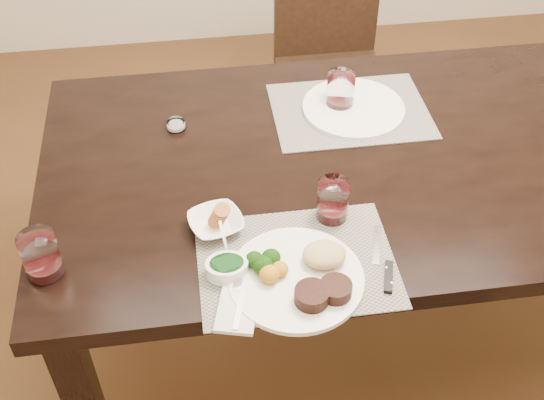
{
  "coord_description": "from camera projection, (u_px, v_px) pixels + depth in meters",
  "views": [
    {
      "loc": [
        -0.57,
        -1.4,
        1.95
      ],
      "look_at": [
        -0.4,
        -0.21,
        0.82
      ],
      "focal_mm": 45.0,
      "sensor_mm": 36.0,
      "label": 1
    }
  ],
  "objects": [
    {
      "name": "ground_plane",
      "position": [
        375.0,
        316.0,
        2.41
      ],
      "size": [
        4.5,
        4.5,
        0.0
      ],
      "primitive_type": "plane",
      "color": "#472717",
      "rests_on": "ground"
    },
    {
      "name": "chair_far",
      "position": [
        330.0,
        53.0,
        2.73
      ],
      "size": [
        0.42,
        0.42,
        0.9
      ],
      "color": "black",
      "rests_on": "ground"
    },
    {
      "name": "napkin_fork",
      "position": [
        238.0,
        305.0,
        1.5
      ],
      "size": [
        0.12,
        0.17,
        0.02
      ],
      "rotation": [
        0.0,
        0.0,
        -0.26
      ],
      "color": "white",
      "rests_on": "placemat_near"
    },
    {
      "name": "dining_table",
      "position": [
        399.0,
        174.0,
        1.95
      ],
      "size": [
        2.0,
        1.0,
        0.75
      ],
      "color": "black",
      "rests_on": "ground"
    },
    {
      "name": "cracker_bowl",
      "position": [
        216.0,
        222.0,
        1.66
      ],
      "size": [
        0.16,
        0.16,
        0.06
      ],
      "rotation": [
        0.0,
        0.0,
        0.28
      ],
      "color": "white",
      "rests_on": "placemat_near"
    },
    {
      "name": "wine_glass_near",
      "position": [
        333.0,
        202.0,
        1.67
      ],
      "size": [
        0.08,
        0.08,
        0.11
      ],
      "rotation": [
        0.0,
        0.0,
        0.08
      ],
      "color": "white",
      "rests_on": "placemat_near"
    },
    {
      "name": "placemat_near",
      "position": [
        296.0,
        263.0,
        1.59
      ],
      "size": [
        0.46,
        0.34,
        0.0
      ],
      "primitive_type": "cube",
      "color": "gray",
      "rests_on": "dining_table"
    },
    {
      "name": "sauce_ramekin",
      "position": [
        227.0,
        267.0,
        1.55
      ],
      "size": [
        0.1,
        0.15,
        0.08
      ],
      "rotation": [
        0.0,
        0.0,
        0.16
      ],
      "color": "white",
      "rests_on": "placemat_near"
    },
    {
      "name": "dinner_plate",
      "position": [
        303.0,
        276.0,
        1.54
      ],
      "size": [
        0.31,
        0.31,
        0.06
      ],
      "rotation": [
        0.0,
        0.0,
        0.27
      ],
      "color": "white",
      "rests_on": "placemat_near"
    },
    {
      "name": "far_plate",
      "position": [
        353.0,
        108.0,
        2.03
      ],
      "size": [
        0.3,
        0.3,
        0.01
      ],
      "primitive_type": "cylinder",
      "color": "white",
      "rests_on": "placemat_far"
    },
    {
      "name": "salt_cellar",
      "position": [
        176.0,
        125.0,
        1.96
      ],
      "size": [
        0.05,
        0.05,
        0.02
      ],
      "rotation": [
        0.0,
        0.0,
        0.13
      ],
      "color": "white",
      "rests_on": "dining_table"
    },
    {
      "name": "wine_glass_side",
      "position": [
        41.0,
        257.0,
        1.54
      ],
      "size": [
        0.08,
        0.08,
        0.12
      ],
      "rotation": [
        0.0,
        0.0,
        -0.42
      ],
      "color": "white",
      "rests_on": "dining_table"
    },
    {
      "name": "steak_knife",
      "position": [
        386.0,
        269.0,
        1.57
      ],
      "size": [
        0.05,
        0.22,
        0.01
      ],
      "rotation": [
        0.0,
        0.0,
        -0.29
      ],
      "color": "silver",
      "rests_on": "placemat_near"
    },
    {
      "name": "placemat_far",
      "position": [
        350.0,
        111.0,
        2.03
      ],
      "size": [
        0.46,
        0.34,
        0.0
      ],
      "primitive_type": "cube",
      "color": "gray",
      "rests_on": "dining_table"
    },
    {
      "name": "wine_glass_far",
      "position": [
        340.0,
        93.0,
        2.01
      ],
      "size": [
        0.08,
        0.08,
        0.11
      ],
      "rotation": [
        0.0,
        0.0,
        -0.37
      ],
      "color": "white",
      "rests_on": "placemat_far"
    }
  ]
}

